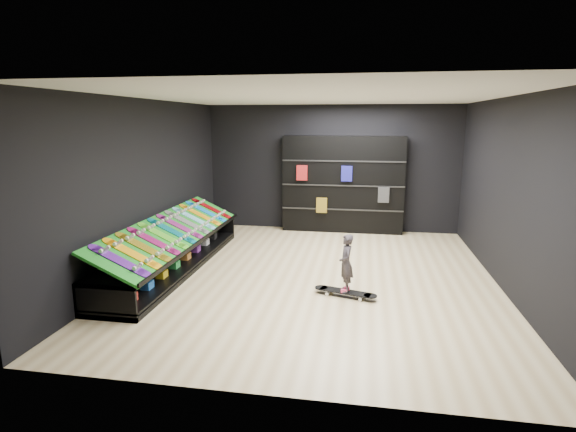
% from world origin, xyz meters
% --- Properties ---
extents(floor, '(6.00, 7.00, 0.01)m').
position_xyz_m(floor, '(0.00, 0.00, 0.00)').
color(floor, beige).
rests_on(floor, ground).
extents(ceiling, '(6.00, 7.00, 0.01)m').
position_xyz_m(ceiling, '(0.00, 0.00, 3.00)').
color(ceiling, white).
rests_on(ceiling, ground).
extents(wall_back, '(6.00, 0.02, 3.00)m').
position_xyz_m(wall_back, '(0.00, 3.50, 1.50)').
color(wall_back, black).
rests_on(wall_back, ground).
extents(wall_front, '(6.00, 0.02, 3.00)m').
position_xyz_m(wall_front, '(0.00, -3.50, 1.50)').
color(wall_front, black).
rests_on(wall_front, ground).
extents(wall_left, '(0.02, 7.00, 3.00)m').
position_xyz_m(wall_left, '(-3.00, 0.00, 1.50)').
color(wall_left, black).
rests_on(wall_left, ground).
extents(wall_right, '(0.02, 7.00, 3.00)m').
position_xyz_m(wall_right, '(3.00, 0.00, 1.50)').
color(wall_right, black).
rests_on(wall_right, ground).
extents(display_rack, '(0.90, 4.50, 0.50)m').
position_xyz_m(display_rack, '(-2.55, 0.00, 0.25)').
color(display_rack, black).
rests_on(display_rack, ground).
extents(turf_ramp, '(0.92, 4.50, 0.46)m').
position_xyz_m(turf_ramp, '(-2.50, 0.00, 0.71)').
color(turf_ramp, '#106A14').
rests_on(turf_ramp, display_rack).
extents(back_shelving, '(2.85, 0.33, 2.28)m').
position_xyz_m(back_shelving, '(0.29, 3.32, 1.14)').
color(back_shelving, black).
rests_on(back_shelving, ground).
extents(floor_skateboard, '(1.00, 0.48, 0.09)m').
position_xyz_m(floor_skateboard, '(0.56, -0.84, 0.05)').
color(floor_skateboard, black).
rests_on(floor_skateboard, ground).
extents(child, '(0.18, 0.22, 0.53)m').
position_xyz_m(child, '(0.56, -0.84, 0.36)').
color(child, black).
rests_on(child, floor_skateboard).
extents(display_board_0, '(0.93, 0.22, 0.50)m').
position_xyz_m(display_board_0, '(-2.49, -1.90, 0.74)').
color(display_board_0, purple).
rests_on(display_board_0, turf_ramp).
extents(display_board_1, '(0.93, 0.22, 0.50)m').
position_xyz_m(display_board_1, '(-2.49, -1.55, 0.74)').
color(display_board_1, yellow).
rests_on(display_board_1, turf_ramp).
extents(display_board_2, '(0.93, 0.22, 0.50)m').
position_xyz_m(display_board_2, '(-2.49, -1.21, 0.74)').
color(display_board_2, yellow).
rests_on(display_board_2, turf_ramp).
extents(display_board_3, '(0.93, 0.22, 0.50)m').
position_xyz_m(display_board_3, '(-2.49, -0.86, 0.74)').
color(display_board_3, '#E5198C').
rests_on(display_board_3, turf_ramp).
extents(display_board_4, '(0.93, 0.22, 0.50)m').
position_xyz_m(display_board_4, '(-2.49, -0.52, 0.74)').
color(display_board_4, green).
rests_on(display_board_4, turf_ramp).
extents(display_board_5, '(0.93, 0.22, 0.50)m').
position_xyz_m(display_board_5, '(-2.49, -0.17, 0.74)').
color(display_board_5, '#0C8C99').
rests_on(display_board_5, turf_ramp).
extents(display_board_6, '(0.93, 0.22, 0.50)m').
position_xyz_m(display_board_6, '(-2.49, 0.17, 0.74)').
color(display_board_6, '#2626BF').
rests_on(display_board_6, turf_ramp).
extents(display_board_7, '(0.93, 0.22, 0.50)m').
position_xyz_m(display_board_7, '(-2.49, 0.52, 0.74)').
color(display_board_7, black).
rests_on(display_board_7, turf_ramp).
extents(display_board_8, '(0.93, 0.22, 0.50)m').
position_xyz_m(display_board_8, '(-2.49, 0.86, 0.74)').
color(display_board_8, '#0CB2E5').
rests_on(display_board_8, turf_ramp).
extents(display_board_9, '(0.93, 0.22, 0.50)m').
position_xyz_m(display_board_9, '(-2.49, 1.21, 0.74)').
color(display_board_9, orange).
rests_on(display_board_9, turf_ramp).
extents(display_board_10, '(0.93, 0.22, 0.50)m').
position_xyz_m(display_board_10, '(-2.49, 1.55, 0.74)').
color(display_board_10, blue).
rests_on(display_board_10, turf_ramp).
extents(display_board_11, '(0.93, 0.22, 0.50)m').
position_xyz_m(display_board_11, '(-2.49, 1.90, 0.74)').
color(display_board_11, red).
rests_on(display_board_11, turf_ramp).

